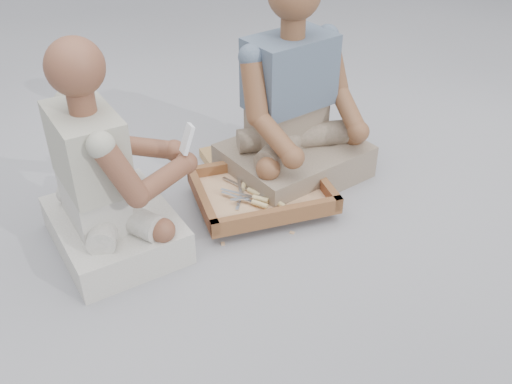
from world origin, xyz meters
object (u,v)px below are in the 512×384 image
object	(u,v)px
carved_panel	(279,160)
craftsman	(106,183)
tool_tray	(262,192)
companion	(294,114)

from	to	relation	value
carved_panel	craftsman	distance (m)	0.95
tool_tray	companion	xyz separation A→B (m)	(0.22, 0.19, 0.25)
carved_panel	craftsman	size ratio (longest dim) A/B	0.78
companion	carved_panel	bearing A→B (deg)	-94.16
craftsman	tool_tray	bearing A→B (deg)	83.33
craftsman	companion	xyz separation A→B (m)	(0.87, 0.25, 0.02)
carved_panel	tool_tray	world-z (taller)	tool_tray
tool_tray	companion	bearing A→B (deg)	40.76
carved_panel	tool_tray	xyz separation A→B (m)	(-0.20, -0.30, 0.05)
craftsman	companion	distance (m)	0.90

